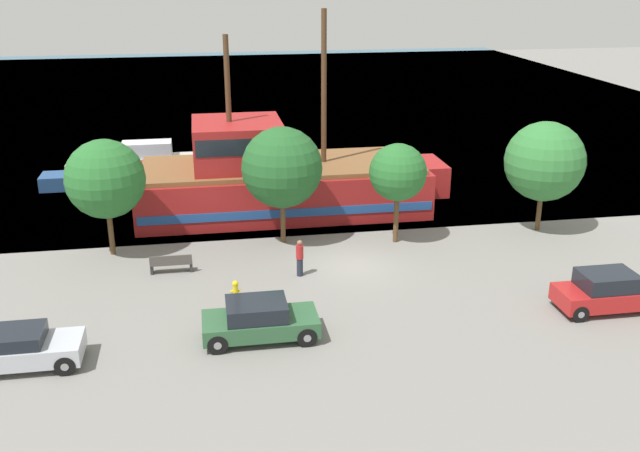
% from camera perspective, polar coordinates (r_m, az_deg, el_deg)
% --- Properties ---
extents(ground_plane, '(160.00, 160.00, 0.00)m').
position_cam_1_polar(ground_plane, '(31.89, 2.50, -3.14)').
color(ground_plane, gray).
extents(water_surface, '(80.00, 80.00, 0.00)m').
position_cam_1_polar(water_surface, '(73.97, -4.71, 10.29)').
color(water_surface, '#38667F').
rests_on(water_surface, ground).
extents(pirate_ship, '(16.58, 5.94, 10.57)m').
position_cam_1_polar(pirate_ship, '(38.38, -3.47, 3.76)').
color(pirate_ship, '#A31E1E').
rests_on(pirate_ship, water_surface).
extents(moored_boat_dockside, '(7.01, 1.81, 1.53)m').
position_cam_1_polar(moored_boat_dockside, '(45.06, -17.21, 3.77)').
color(moored_boat_dockside, navy).
rests_on(moored_boat_dockside, water_surface).
extents(moored_boat_outer, '(7.86, 1.97, 1.90)m').
position_cam_1_polar(moored_boat_outer, '(47.72, -13.08, 5.19)').
color(moored_boat_outer, '#B7B2A8').
rests_on(moored_boat_outer, water_surface).
extents(parked_car_curb_front, '(4.11, 1.90, 1.46)m').
position_cam_1_polar(parked_car_curb_front, '(25.63, -4.88, -7.52)').
color(parked_car_curb_front, '#2D5B38').
rests_on(parked_car_curb_front, ground_plane).
extents(parked_car_curb_mid, '(4.39, 1.79, 1.35)m').
position_cam_1_polar(parked_car_curb_mid, '(25.92, -23.37, -9.02)').
color(parked_car_curb_mid, '#B7BCC6').
rests_on(parked_car_curb_mid, ground_plane).
extents(parked_car_curb_rear, '(4.03, 1.79, 1.56)m').
position_cam_1_polar(parked_car_curb_rear, '(29.73, 22.03, -4.89)').
color(parked_car_curb_rear, '#B21E1E').
rests_on(parked_car_curb_rear, ground_plane).
extents(fire_hydrant, '(0.42, 0.25, 0.76)m').
position_cam_1_polar(fire_hydrant, '(28.81, -6.77, -5.02)').
color(fire_hydrant, yellow).
rests_on(fire_hydrant, ground_plane).
extents(bench_promenade_east, '(1.80, 0.45, 0.85)m').
position_cam_1_polar(bench_promenade_east, '(31.57, -11.82, -2.95)').
color(bench_promenade_east, '#4C4742').
rests_on(bench_promenade_east, ground_plane).
extents(pedestrian_walking_near, '(0.32, 0.32, 1.63)m').
position_cam_1_polar(pedestrian_walking_near, '(30.50, -1.63, -2.57)').
color(pedestrian_walking_near, '#232838').
rests_on(pedestrian_walking_near, ground_plane).
extents(tree_row_east, '(3.57, 3.57, 5.40)m').
position_cam_1_polar(tree_row_east, '(33.29, -16.80, 3.61)').
color(tree_row_east, brown).
rests_on(tree_row_east, ground_plane).
extents(tree_row_mideast, '(3.81, 3.81, 5.62)m').
position_cam_1_polar(tree_row_mideast, '(33.39, -3.06, 4.69)').
color(tree_row_mideast, brown).
rests_on(tree_row_mideast, ground_plane).
extents(tree_row_midwest, '(2.71, 2.71, 4.84)m').
position_cam_1_polar(tree_row_midwest, '(33.61, 6.25, 4.27)').
color(tree_row_midwest, brown).
rests_on(tree_row_midwest, ground_plane).
extents(tree_row_west, '(3.91, 3.91, 5.52)m').
position_cam_1_polar(tree_row_west, '(36.68, 17.53, 4.94)').
color(tree_row_west, brown).
rests_on(tree_row_west, ground_plane).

